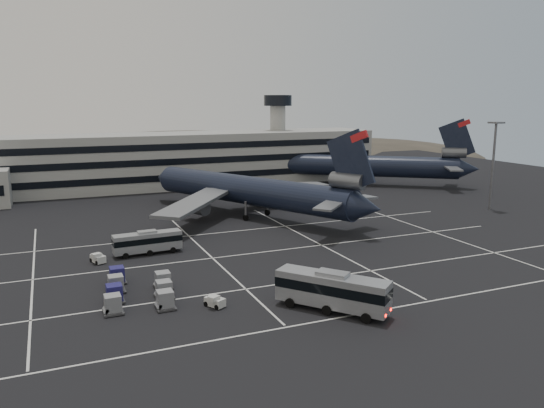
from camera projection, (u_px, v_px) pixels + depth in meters
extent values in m
plane|color=black|center=(261.00, 261.00, 75.92)|extent=(260.00, 260.00, 0.00)
cube|color=silver|center=(338.00, 318.00, 56.06)|extent=(90.00, 0.25, 0.01)
cube|color=silver|center=(290.00, 283.00, 66.89)|extent=(90.00, 0.25, 0.01)
cube|color=silver|center=(251.00, 254.00, 79.54)|extent=(90.00, 0.25, 0.01)
cube|color=silver|center=(222.00, 232.00, 92.18)|extent=(90.00, 0.25, 0.01)
cube|color=silver|center=(33.00, 275.00, 69.83)|extent=(0.25, 55.00, 0.01)
cube|color=silver|center=(209.00, 254.00, 79.04)|extent=(0.25, 55.00, 0.01)
cube|color=silver|center=(316.00, 242.00, 85.95)|extent=(0.25, 55.00, 0.01)
cube|color=silver|center=(425.00, 229.00, 94.39)|extent=(0.25, 55.00, 0.01)
cube|color=gray|center=(159.00, 160.00, 139.58)|extent=(120.00, 18.00, 14.00)
cube|color=black|center=(167.00, 178.00, 132.09)|extent=(118.00, 0.20, 1.60)
cube|color=black|center=(166.00, 162.00, 131.31)|extent=(118.00, 0.20, 1.60)
cube|color=black|center=(166.00, 147.00, 130.60)|extent=(118.00, 0.20, 1.60)
cylinder|color=gray|center=(278.00, 141.00, 154.05)|extent=(4.40, 4.40, 22.00)
cylinder|color=black|center=(278.00, 100.00, 151.83)|extent=(8.00, 8.00, 3.00)
ellipsoid|color=#38332B|center=(184.00, 180.00, 243.55)|extent=(252.00, 180.00, 44.00)
ellipsoid|color=#38332B|center=(336.00, 162.00, 273.38)|extent=(168.00, 120.00, 24.00)
cylinder|color=slate|center=(493.00, 167.00, 109.99)|extent=(0.50, 0.50, 18.00)
cube|color=slate|center=(496.00, 123.00, 108.23)|extent=(2.40, 2.40, 0.35)
cylinder|color=black|center=(249.00, 190.00, 104.03)|extent=(26.72, 45.34, 5.60)
cone|color=black|center=(164.00, 178.00, 120.57)|extent=(7.03, 6.55, 5.60)
cone|color=black|center=(368.00, 208.00, 87.29)|extent=(6.76, 6.74, 5.04)
cube|color=black|center=(351.00, 162.00, 88.07)|extent=(4.73, 8.67, 10.97)
cube|color=red|center=(359.00, 137.00, 86.31)|extent=(1.95, 3.13, 2.24)
cylinder|color=#595B60|center=(347.00, 181.00, 89.02)|extent=(5.12, 6.57, 2.70)
cube|color=slate|center=(331.00, 205.00, 86.86)|extent=(7.85, 7.20, 0.87)
cube|color=slate|center=(357.00, 197.00, 93.17)|extent=(8.08, 5.02, 0.87)
cube|color=slate|center=(194.00, 202.00, 96.06)|extent=(18.61, 20.20, 1.75)
cylinder|color=#595B60|center=(196.00, 207.00, 100.53)|extent=(4.90, 6.13, 2.70)
cube|color=slate|center=(281.00, 186.00, 114.83)|extent=(22.39, 7.36, 1.75)
cylinder|color=#595B60|center=(262.00, 194.00, 114.80)|extent=(4.90, 6.13, 2.70)
cylinder|color=slate|center=(197.00, 196.00, 114.31)|extent=(0.44, 0.44, 3.00)
cylinder|color=black|center=(197.00, 204.00, 114.63)|extent=(0.94, 1.21, 1.10)
cylinder|color=slate|center=(246.00, 209.00, 100.94)|extent=(0.44, 0.44, 3.00)
cylinder|color=black|center=(246.00, 218.00, 101.26)|extent=(0.94, 1.21, 1.10)
cylinder|color=slate|center=(267.00, 204.00, 105.75)|extent=(0.44, 0.44, 3.00)
cylinder|color=black|center=(267.00, 212.00, 106.07)|extent=(0.94, 1.21, 1.10)
cylinder|color=black|center=(365.00, 166.00, 142.46)|extent=(41.94, 33.02, 5.60)
cone|color=black|center=(271.00, 163.00, 148.42)|extent=(6.95, 7.18, 5.60)
cone|color=black|center=(469.00, 169.00, 136.43)|extent=(7.02, 7.02, 5.04)
cube|color=black|center=(457.00, 140.00, 135.79)|extent=(7.92, 6.03, 10.97)
cube|color=red|center=(464.00, 123.00, 134.64)|extent=(2.93, 2.36, 2.24)
cylinder|color=#595B60|center=(454.00, 153.00, 136.55)|extent=(6.43, 5.74, 2.70)
cube|color=slate|center=(453.00, 168.00, 133.33)|extent=(6.02, 8.16, 0.87)
cube|color=slate|center=(450.00, 164.00, 141.34)|extent=(7.74, 7.37, 0.87)
cylinder|color=slate|center=(365.00, 177.00, 143.04)|extent=(0.44, 0.44, 3.00)
cylinder|color=black|center=(365.00, 183.00, 143.36)|extent=(1.18, 1.06, 1.10)
cube|color=gray|center=(332.00, 290.00, 57.56)|extent=(10.03, 11.61, 3.42)
cube|color=black|center=(332.00, 287.00, 57.48)|extent=(10.12, 11.69, 1.08)
cube|color=gray|center=(333.00, 274.00, 57.19)|extent=(3.56, 3.82, 0.40)
cylinder|color=black|center=(366.00, 318.00, 54.62)|extent=(0.97, 1.09, 1.10)
cylinder|color=black|center=(375.00, 309.00, 57.08)|extent=(0.97, 1.09, 1.10)
cylinder|color=black|center=(327.00, 310.00, 56.68)|extent=(0.97, 1.09, 1.10)
cylinder|color=black|center=(337.00, 302.00, 59.14)|extent=(0.97, 1.09, 1.10)
cylinder|color=black|center=(290.00, 303.00, 58.74)|extent=(0.97, 1.09, 1.10)
cylinder|color=black|center=(301.00, 295.00, 61.20)|extent=(0.97, 1.09, 1.10)
cube|color=#FF0C05|center=(386.00, 316.00, 54.08)|extent=(0.28, 0.25, 0.25)
cube|color=#FF0C05|center=(391.00, 310.00, 55.65)|extent=(0.28, 0.25, 0.25)
cube|color=gray|center=(148.00, 242.00, 79.04)|extent=(10.16, 2.87, 2.74)
cube|color=black|center=(147.00, 240.00, 78.98)|extent=(10.22, 2.94, 0.87)
cube|color=gray|center=(147.00, 232.00, 78.75)|extent=(2.82, 1.62, 0.32)
cylinder|color=black|center=(173.00, 250.00, 79.85)|extent=(0.89, 0.34, 0.88)
cylinder|color=black|center=(169.00, 246.00, 81.86)|extent=(0.89, 0.34, 0.88)
cylinder|color=black|center=(150.00, 253.00, 78.32)|extent=(0.89, 0.34, 0.88)
cylinder|color=black|center=(146.00, 249.00, 80.32)|extent=(0.89, 0.34, 0.88)
cylinder|color=black|center=(126.00, 256.00, 76.78)|extent=(0.89, 0.34, 0.88)
cylinder|color=black|center=(123.00, 252.00, 78.79)|extent=(0.89, 0.34, 0.88)
cube|color=beige|center=(98.00, 259.00, 74.95)|extent=(2.10, 2.72, 0.99)
cube|color=beige|center=(100.00, 255.00, 74.44)|extent=(1.48, 1.35, 0.55)
cylinder|color=black|center=(97.00, 263.00, 73.98)|extent=(0.45, 0.66, 0.61)
cylinder|color=black|center=(105.00, 261.00, 74.80)|extent=(0.45, 0.66, 0.61)
cylinder|color=black|center=(91.00, 260.00, 75.21)|extent=(0.45, 0.66, 0.61)
cylinder|color=black|center=(99.00, 258.00, 76.03)|extent=(0.45, 0.66, 0.61)
cube|color=beige|center=(215.00, 302.00, 59.06)|extent=(2.18, 2.57, 0.92)
cube|color=beige|center=(218.00, 298.00, 58.63)|extent=(1.44, 1.36, 0.51)
cylinder|color=black|center=(217.00, 307.00, 58.18)|extent=(0.48, 0.61, 0.57)
cylinder|color=black|center=(224.00, 304.00, 59.06)|extent=(0.48, 0.61, 0.57)
cylinder|color=black|center=(206.00, 304.00, 59.16)|extent=(0.48, 0.61, 0.57)
cylinder|color=black|center=(213.00, 301.00, 60.04)|extent=(0.48, 0.61, 0.57)
cube|color=#2D2D30|center=(113.00, 312.00, 57.30)|extent=(2.48, 2.75, 0.20)
cylinder|color=black|center=(113.00, 312.00, 57.32)|extent=(0.11, 0.22, 0.22)
cube|color=#96999E|center=(113.00, 303.00, 57.11)|extent=(1.98, 1.98, 1.77)
cube|color=#2D2D30|center=(165.00, 307.00, 58.58)|extent=(2.48, 2.75, 0.20)
cylinder|color=black|center=(165.00, 308.00, 58.59)|extent=(0.11, 0.22, 0.22)
cube|color=#96999E|center=(165.00, 299.00, 58.39)|extent=(1.98, 1.98, 1.77)
cube|color=#2D2D30|center=(115.00, 300.00, 60.48)|extent=(2.48, 2.75, 0.20)
cylinder|color=black|center=(115.00, 301.00, 60.49)|extent=(0.11, 0.22, 0.22)
cube|color=navy|center=(114.00, 292.00, 60.29)|extent=(1.98, 1.98, 1.77)
cube|color=#2D2D30|center=(164.00, 296.00, 61.75)|extent=(2.48, 2.75, 0.20)
cylinder|color=black|center=(164.00, 297.00, 61.76)|extent=(0.11, 0.22, 0.22)
cube|color=#96999E|center=(164.00, 288.00, 61.56)|extent=(1.98, 1.98, 1.77)
cube|color=#2D2D30|center=(116.00, 290.00, 63.65)|extent=(2.48, 2.75, 0.20)
cylinder|color=black|center=(116.00, 291.00, 63.66)|extent=(0.11, 0.22, 0.22)
cube|color=#96999E|center=(116.00, 283.00, 63.46)|extent=(1.98, 1.98, 1.77)
cube|color=#2D2D30|center=(163.00, 287.00, 64.92)|extent=(2.48, 2.75, 0.20)
cylinder|color=black|center=(163.00, 287.00, 64.94)|extent=(0.11, 0.22, 0.22)
cube|color=#96999E|center=(163.00, 279.00, 64.73)|extent=(1.98, 1.98, 1.77)
cube|color=#2D2D30|center=(117.00, 281.00, 66.82)|extent=(2.48, 2.75, 0.20)
cylinder|color=black|center=(117.00, 282.00, 66.84)|extent=(0.11, 0.22, 0.22)
cube|color=navy|center=(117.00, 274.00, 66.63)|extent=(1.98, 1.98, 1.77)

